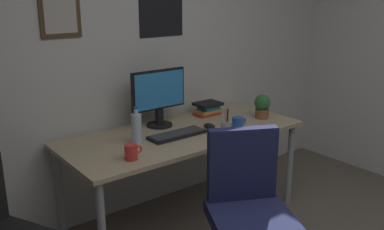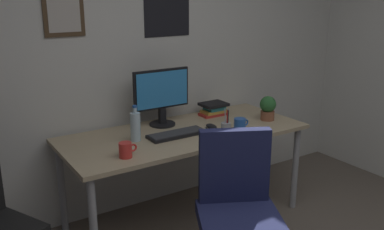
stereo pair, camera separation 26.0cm
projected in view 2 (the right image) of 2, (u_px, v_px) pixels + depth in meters
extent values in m
cube|color=silver|center=(141.00, 47.00, 3.29)|extent=(4.40, 0.08, 2.60)
cube|color=#4C3823|center=(63.00, 11.00, 2.86)|extent=(0.28, 0.02, 0.34)
cube|color=beige|center=(64.00, 11.00, 2.86)|extent=(0.22, 0.00, 0.28)
cube|color=black|center=(167.00, 0.00, 3.27)|extent=(0.40, 0.01, 0.56)
cube|color=tan|center=(185.00, 133.00, 3.14)|extent=(1.81, 0.77, 0.03)
cylinder|color=#9EA0A5|center=(94.00, 230.00, 2.54)|extent=(0.05, 0.05, 0.69)
cylinder|color=#9EA0A5|center=(295.00, 168.00, 3.42)|extent=(0.05, 0.05, 0.69)
cylinder|color=#9EA0A5|center=(62.00, 189.00, 3.06)|extent=(0.05, 0.05, 0.69)
cylinder|color=#9EA0A5|center=(244.00, 145.00, 3.94)|extent=(0.05, 0.05, 0.69)
cube|color=#1E234C|center=(240.00, 223.00, 2.40)|extent=(0.62, 0.62, 0.08)
cube|color=#1E234C|center=(234.00, 165.00, 2.51)|extent=(0.41, 0.25, 0.45)
cylinder|color=black|center=(162.00, 124.00, 3.28)|extent=(0.20, 0.20, 0.01)
cube|color=black|center=(162.00, 116.00, 3.26)|extent=(0.05, 0.04, 0.12)
cube|color=black|center=(161.00, 89.00, 3.21)|extent=(0.46, 0.02, 0.30)
cube|color=#338CD8|center=(163.00, 89.00, 3.19)|extent=(0.43, 0.00, 0.27)
cube|color=black|center=(177.00, 134.00, 3.03)|extent=(0.43, 0.15, 0.02)
cube|color=#38383A|center=(177.00, 132.00, 3.03)|extent=(0.41, 0.13, 0.00)
ellipsoid|color=black|center=(211.00, 126.00, 3.19)|extent=(0.06, 0.11, 0.04)
cylinder|color=silver|center=(135.00, 127.00, 2.91)|extent=(0.07, 0.07, 0.20)
cylinder|color=silver|center=(135.00, 110.00, 2.88)|extent=(0.03, 0.03, 0.04)
cylinder|color=#2659B2|center=(135.00, 106.00, 2.87)|extent=(0.03, 0.03, 0.01)
cylinder|color=#2659B2|center=(240.00, 124.00, 3.14)|extent=(0.09, 0.09, 0.09)
torus|color=#2659B2|center=(246.00, 123.00, 3.17)|extent=(0.05, 0.01, 0.05)
cylinder|color=red|center=(125.00, 150.00, 2.63)|extent=(0.08, 0.08, 0.10)
torus|color=red|center=(133.00, 148.00, 2.65)|extent=(0.05, 0.01, 0.05)
cylinder|color=brown|center=(267.00, 115.00, 3.40)|extent=(0.11, 0.11, 0.07)
sphere|color=#2D6B33|center=(268.00, 104.00, 3.37)|extent=(0.13, 0.13, 0.13)
ellipsoid|color=#287A38|center=(263.00, 101.00, 3.37)|extent=(0.07, 0.08, 0.02)
ellipsoid|color=#287A38|center=(269.00, 101.00, 3.41)|extent=(0.07, 0.08, 0.02)
ellipsoid|color=#287A38|center=(268.00, 106.00, 3.34)|extent=(0.08, 0.07, 0.02)
cylinder|color=#9EA0A5|center=(226.00, 129.00, 3.03)|extent=(0.07, 0.07, 0.09)
cylinder|color=#263FBF|center=(227.00, 119.00, 3.01)|extent=(0.01, 0.01, 0.13)
cylinder|color=red|center=(227.00, 119.00, 3.00)|extent=(0.01, 0.01, 0.13)
cylinder|color=black|center=(228.00, 119.00, 3.00)|extent=(0.01, 0.01, 0.13)
cylinder|color=#9EA0A5|center=(227.00, 118.00, 3.01)|extent=(0.01, 0.03, 0.14)
cylinder|color=#9EA0A5|center=(225.00, 118.00, 3.00)|extent=(0.01, 0.02, 0.14)
cube|color=#B22D28|center=(212.00, 114.00, 3.53)|extent=(0.21, 0.13, 0.02)
cube|color=gold|center=(214.00, 111.00, 3.54)|extent=(0.20, 0.12, 0.02)
cube|color=#26727A|center=(214.00, 108.00, 3.53)|extent=(0.15, 0.12, 0.03)
cube|color=black|center=(214.00, 104.00, 3.53)|extent=(0.21, 0.17, 0.02)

